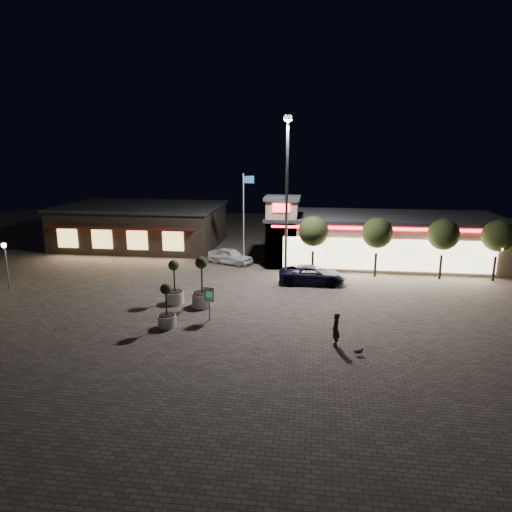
# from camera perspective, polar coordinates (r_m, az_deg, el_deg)

# --- Properties ---
(ground) EXTENTS (90.00, 90.00, 0.00)m
(ground) POSITION_cam_1_polar(r_m,az_deg,el_deg) (27.60, -1.69, -8.19)
(ground) COLOR #6B6056
(ground) RESTS_ON ground
(retail_building) EXTENTS (20.40, 8.40, 6.10)m
(retail_building) POSITION_cam_1_polar(r_m,az_deg,el_deg) (42.22, 14.71, 2.17)
(retail_building) COLOR tan
(retail_building) RESTS_ON ground
(restaurant_building) EXTENTS (16.40, 11.00, 4.30)m
(restaurant_building) POSITION_cam_1_polar(r_m,az_deg,el_deg) (49.45, -14.11, 3.76)
(restaurant_building) COLOR #382D23
(restaurant_building) RESTS_ON ground
(floodlight_pole) EXTENTS (0.60, 0.40, 12.38)m
(floodlight_pole) POSITION_cam_1_polar(r_m,az_deg,el_deg) (33.52, 3.87, 8.04)
(floodlight_pole) COLOR gray
(floodlight_pole) RESTS_ON ground
(flagpole) EXTENTS (0.95, 0.10, 8.00)m
(flagpole) POSITION_cam_1_polar(r_m,az_deg,el_deg) (39.16, -1.42, 5.51)
(flagpole) COLOR white
(flagpole) RESTS_ON ground
(lamp_post_west) EXTENTS (0.36, 0.36, 3.48)m
(lamp_post_west) POSITION_cam_1_polar(r_m,az_deg,el_deg) (37.56, -28.83, -0.09)
(lamp_post_west) COLOR gray
(lamp_post_west) RESTS_ON ground
(string_tree_a) EXTENTS (2.42, 2.42, 4.79)m
(string_tree_a) POSITION_cam_1_polar(r_m,az_deg,el_deg) (36.90, 7.20, 3.05)
(string_tree_a) COLOR #332319
(string_tree_a) RESTS_ON ground
(string_tree_b) EXTENTS (2.42, 2.42, 4.79)m
(string_tree_b) POSITION_cam_1_polar(r_m,az_deg,el_deg) (37.21, 14.93, 2.78)
(string_tree_b) COLOR #332319
(string_tree_b) RESTS_ON ground
(string_tree_c) EXTENTS (2.42, 2.42, 4.79)m
(string_tree_c) POSITION_cam_1_polar(r_m,az_deg,el_deg) (38.18, 22.39, 2.48)
(string_tree_c) COLOR #332319
(string_tree_c) RESTS_ON ground
(string_tree_d) EXTENTS (2.42, 2.42, 4.79)m
(string_tree_d) POSITION_cam_1_polar(r_m,az_deg,el_deg) (39.40, 28.02, 2.22)
(string_tree_d) COLOR #332319
(string_tree_d) RESTS_ON ground
(pickup_truck) EXTENTS (5.08, 2.43, 1.40)m
(pickup_truck) POSITION_cam_1_polar(r_m,az_deg,el_deg) (35.03, 7.02, -2.33)
(pickup_truck) COLOR black
(pickup_truck) RESTS_ON ground
(white_sedan) EXTENTS (4.44, 3.07, 1.40)m
(white_sedan) POSITION_cam_1_polar(r_m,az_deg,el_deg) (40.63, -3.24, -0.02)
(white_sedan) COLOR white
(white_sedan) RESTS_ON ground
(pedestrian) EXTENTS (0.52, 0.71, 1.79)m
(pedestrian) POSITION_cam_1_polar(r_m,az_deg,el_deg) (24.46, 9.93, -9.08)
(pedestrian) COLOR black
(pedestrian) RESTS_ON ground
(dog) EXTENTS (0.46, 0.29, 0.25)m
(dog) POSITION_cam_1_polar(r_m,az_deg,el_deg) (23.89, 12.79, -11.48)
(dog) COLOR #59514C
(dog) RESTS_ON ground
(planter_left) EXTENTS (1.22, 1.22, 2.99)m
(planter_left) POSITION_cam_1_polar(r_m,az_deg,el_deg) (30.84, -10.12, -4.21)
(planter_left) COLOR silver
(planter_left) RESTS_ON ground
(planter_mid) EXTENTS (1.07, 1.07, 2.63)m
(planter_mid) POSITION_cam_1_polar(r_m,az_deg,el_deg) (27.03, -11.09, -7.09)
(planter_mid) COLOR silver
(planter_mid) RESTS_ON ground
(planter_right) EXTENTS (1.37, 1.37, 3.36)m
(planter_right) POSITION_cam_1_polar(r_m,az_deg,el_deg) (29.97, -6.74, -4.39)
(planter_right) COLOR silver
(planter_right) RESTS_ON ground
(valet_sign) EXTENTS (0.68, 0.21, 2.08)m
(valet_sign) POSITION_cam_1_polar(r_m,az_deg,el_deg) (27.45, -5.87, -5.15)
(valet_sign) COLOR gray
(valet_sign) RESTS_ON ground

